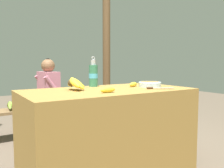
# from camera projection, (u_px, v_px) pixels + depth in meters

# --- Properties ---
(market_counter) EXTENTS (1.48, 0.76, 0.76)m
(market_counter) POSITION_uv_depth(u_px,v_px,m) (108.00, 132.00, 2.13)
(market_counter) COLOR olive
(market_counter) RESTS_ON ground_plane
(banana_bunch_ripe) EXTENTS (0.15, 0.27, 0.12)m
(banana_bunch_ripe) POSITION_uv_depth(u_px,v_px,m) (74.00, 83.00, 2.02)
(banana_bunch_ripe) COLOR #4C381E
(banana_bunch_ripe) RESTS_ON market_counter
(serving_bowl) EXTENTS (0.22, 0.22, 0.05)m
(serving_bowl) POSITION_uv_depth(u_px,v_px,m) (150.00, 84.00, 2.30)
(serving_bowl) COLOR silver
(serving_bowl) RESTS_ON market_counter
(water_bottle) EXTENTS (0.09, 0.09, 0.30)m
(water_bottle) POSITION_uv_depth(u_px,v_px,m) (93.00, 75.00, 2.32)
(water_bottle) COLOR #337556
(water_bottle) RESTS_ON market_counter
(loose_banana_front) EXTENTS (0.14, 0.05, 0.04)m
(loose_banana_front) POSITION_uv_depth(u_px,v_px,m) (108.00, 90.00, 1.85)
(loose_banana_front) COLOR yellow
(loose_banana_front) RESTS_ON market_counter
(loose_banana_side) EXTENTS (0.15, 0.10, 0.04)m
(loose_banana_side) POSITION_uv_depth(u_px,v_px,m) (133.00, 84.00, 2.33)
(loose_banana_side) COLOR yellow
(loose_banana_side) RESTS_ON market_counter
(knife) EXTENTS (0.23, 0.14, 0.02)m
(knife) POSITION_uv_depth(u_px,v_px,m) (156.00, 88.00, 2.11)
(knife) COLOR #BCBCC1
(knife) RESTS_ON market_counter
(wooden_bench) EXTENTS (1.55, 0.32, 0.40)m
(wooden_bench) POSITION_uv_depth(u_px,v_px,m) (43.00, 111.00, 3.25)
(wooden_bench) COLOR brown
(wooden_bench) RESTS_ON ground_plane
(seated_vendor) EXTENTS (0.42, 0.40, 1.06)m
(seated_vendor) POSITION_uv_depth(u_px,v_px,m) (45.00, 92.00, 3.21)
(seated_vendor) COLOR #232328
(seated_vendor) RESTS_ON ground_plane
(banana_bunch_green) EXTENTS (0.17, 0.26, 0.13)m
(banana_bunch_green) POSITION_uv_depth(u_px,v_px,m) (12.00, 105.00, 3.02)
(banana_bunch_green) COLOR #4C381E
(banana_bunch_green) RESTS_ON wooden_bench
(support_post_far) EXTENTS (0.12, 0.12, 2.37)m
(support_post_far) POSITION_uv_depth(u_px,v_px,m) (106.00, 51.00, 3.90)
(support_post_far) COLOR brown
(support_post_far) RESTS_ON ground_plane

